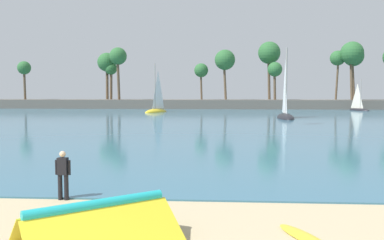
# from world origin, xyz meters

# --- Properties ---
(sea) EXTENTS (220.00, 108.16, 0.06)m
(sea) POSITION_xyz_m (0.00, 61.98, 0.03)
(sea) COLOR #386B84
(sea) RESTS_ON ground
(palm_headland) EXTENTS (96.00, 6.96, 13.12)m
(palm_headland) POSITION_xyz_m (4.31, 76.09, 4.05)
(palm_headland) COLOR #605B54
(palm_headland) RESTS_ON ground
(folded_kite) EXTENTS (4.27, 4.05, 1.07)m
(folded_kite) POSITION_xyz_m (-0.81, 3.80, 0.71)
(folded_kite) COLOR yellow
(folded_kite) RESTS_ON ground
(person_at_waterline) EXTENTS (0.55, 0.23, 1.67)m
(person_at_waterline) POSITION_xyz_m (-3.17, 7.84, 0.89)
(person_at_waterline) COLOR black
(person_at_waterline) RESTS_ON ground
(backpack_spare) EXTENTS (0.37, 0.37, 0.44)m
(backpack_spare) POSITION_xyz_m (-0.28, 6.28, 0.21)
(backpack_spare) COLOR #232328
(backpack_spare) RESTS_ON ground
(surfboard) EXTENTS (1.34, 2.13, 0.08)m
(surfboard) POSITION_xyz_m (4.22, 4.62, 0.04)
(surfboard) COLOR yellow
(surfboard) RESTS_ON ground
(sailboat_near_shore) EXTENTS (3.97, 6.07, 8.49)m
(sailboat_near_shore) POSITION_xyz_m (-8.12, 62.05, 0.83)
(sailboat_near_shore) COLOR yellow
(sailboat_near_shore) RESTS_ON sea
(sailboat_mid_bay) EXTENTS (3.31, 4.08, 5.94)m
(sailboat_mid_bay) POSITION_xyz_m (26.65, 69.40, 0.60)
(sailboat_mid_bay) COLOR black
(sailboat_mid_bay) RESTS_ON sea
(sailboat_toward_headland) EXTENTS (2.05, 6.64, 9.60)m
(sailboat_toward_headland) POSITION_xyz_m (10.58, 48.44, 0.93)
(sailboat_toward_headland) COLOR black
(sailboat_toward_headland) RESTS_ON sea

